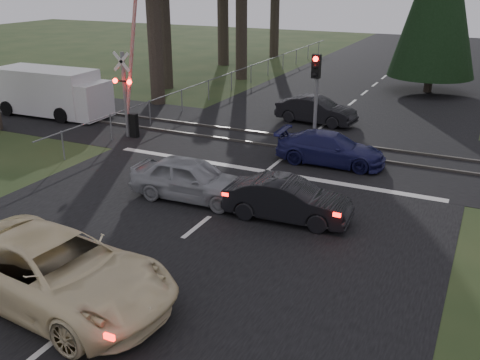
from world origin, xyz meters
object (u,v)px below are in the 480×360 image
Objects in this scene: crossing_signal at (129,92)px; white_van at (54,92)px; silver_car at (191,179)px; traffic_signal_center at (316,88)px; cream_coupe at (56,271)px; dark_hatchback at (287,200)px; dark_car_far at (316,110)px; blue_sedan at (331,149)px.

white_van is (-5.99, 1.56, -0.84)m from crossing_signal.
traffic_signal_center is at bearing -22.55° from silver_car.
silver_car is at bearing 8.21° from cream_coupe.
cream_coupe reaches higher than dark_hatchback.
dark_car_far is 0.64× the size of white_van.
traffic_signal_center is at bearing 6.15° from crossing_signal.
cream_coupe reaches higher than silver_car.
white_van reaches higher than silver_car.
cream_coupe is 12.14m from blue_sedan.
white_van reaches higher than cream_coupe.
dark_hatchback is 0.61× the size of white_van.
crossing_signal is 1.71× the size of silver_car.
silver_car is at bearing -110.58° from traffic_signal_center.
blue_sedan is at bearing 2.26° from crossing_signal.
dark_car_far is (0.71, 10.93, -0.04)m from silver_car.
white_van is (-12.77, -4.37, 0.57)m from dark_car_far.
silver_car is (-3.40, 0.13, 0.07)m from dark_hatchback.
crossing_signal is at bearing -173.85° from traffic_signal_center.
traffic_signal_center is 0.66× the size of white_van.
crossing_signal is 7.97m from silver_car.
crossing_signal reaches higher than cream_coupe.
dark_car_far is 13.51m from white_van.
cream_coupe is 1.36× the size of blue_sedan.
silver_car is at bearing -39.47° from crossing_signal.
blue_sedan is at bearing -6.18° from white_van.
silver_car is at bearing 84.49° from dark_hatchback.
crossing_signal is at bearing 48.56° from silver_car.
blue_sedan is (3.10, 5.36, -0.08)m from silver_car.
traffic_signal_center is 0.97× the size of blue_sedan.
traffic_signal_center reaches higher than dark_hatchback.
cream_coupe is 0.93× the size of white_van.
traffic_signal_center is at bearing 57.55° from blue_sedan.
cream_coupe is 7.04m from dark_hatchback.
traffic_signal_center is 12.65m from cream_coupe.
white_van is at bearing 114.48° from dark_car_far.
dark_hatchback is 0.90× the size of blue_sedan.
blue_sedan is at bearing -151.21° from dark_car_far.
white_van is (-15.16, 1.20, 0.60)m from blue_sedan.
blue_sedan is at bearing -7.89° from cream_coupe.
dark_car_far is at bearing 4.07° from cream_coupe.
dark_car_far is (-2.69, 11.06, 0.02)m from dark_hatchback.
crossing_signal is at bearing -16.27° from white_van.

